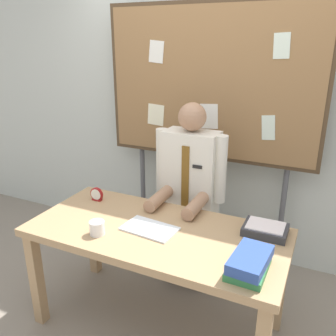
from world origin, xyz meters
name	(u,v)px	position (x,y,z in m)	size (l,w,h in m)	color
ground_plane	(157,323)	(0.00, 0.00, 0.00)	(12.00, 12.00, 0.00)	gray
back_wall	(217,104)	(0.00, 1.15, 1.35)	(6.40, 0.08, 2.70)	silver
desk	(156,242)	(0.00, 0.00, 0.65)	(1.61, 0.75, 0.74)	tan
person	(190,203)	(0.00, 0.57, 0.67)	(0.55, 0.56, 1.44)	#2D2D33
bulletin_board	(210,87)	(0.00, 0.94, 1.51)	(1.74, 0.09, 2.13)	#4C3823
book_stack	(249,263)	(0.62, -0.18, 0.79)	(0.20, 0.31, 0.10)	#337F47
open_notebook	(150,229)	(-0.04, -0.02, 0.75)	(0.34, 0.20, 0.01)	white
desk_clock	(97,195)	(-0.59, 0.19, 0.79)	(0.10, 0.04, 0.10)	maroon
coffee_mug	(97,228)	(-0.30, -0.21, 0.78)	(0.09, 0.09, 0.09)	white
paper_tray	(265,229)	(0.63, 0.24, 0.77)	(0.26, 0.20, 0.06)	#333338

